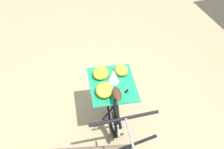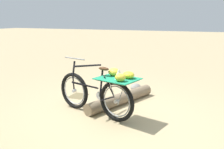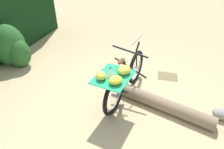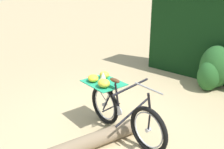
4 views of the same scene
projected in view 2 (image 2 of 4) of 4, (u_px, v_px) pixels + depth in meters
ground_plane at (102, 122)px, 4.39m from camera, size 60.00×60.00×0.00m
bicycle at (99, 91)px, 4.55m from camera, size 0.89×1.79×1.03m
fallen_log at (121, 99)px, 5.25m from camera, size 1.82×0.89×0.24m
path_stone at (136, 87)px, 6.17m from camera, size 0.31×0.26×0.19m
leaf_litter_patch at (78, 96)px, 5.82m from camera, size 0.44×0.36×0.01m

